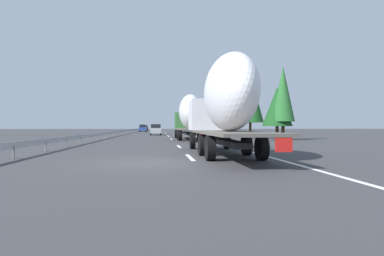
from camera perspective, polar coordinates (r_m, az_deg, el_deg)
ground_plane at (r=52.90m, az=-6.28°, el=-1.26°), size 260.00×260.00×0.00m
lane_stripe_0 at (r=15.02m, az=-0.37°, el=-5.16°), size 3.20×0.20×0.01m
lane_stripe_1 at (r=23.13m, az=-2.31°, el=-3.24°), size 3.20×0.20×0.01m
lane_stripe_2 at (r=36.87m, az=-3.65°, el=-1.92°), size 3.20×0.20×0.01m
lane_stripe_3 at (r=46.76m, az=-4.12°, el=-1.46°), size 3.20×0.20×0.01m
lane_stripe_4 at (r=50.90m, az=-4.26°, el=-1.31°), size 3.20×0.20×0.01m
lane_stripe_5 at (r=69.67m, az=-4.70°, el=-0.88°), size 3.20×0.20×0.01m
lane_stripe_6 at (r=64.93m, az=-4.61°, el=-0.97°), size 3.20×0.20×0.01m
lane_stripe_7 at (r=73.85m, az=-4.77°, el=-0.82°), size 3.20×0.20×0.01m
lane_stripe_8 at (r=89.46m, az=-4.96°, el=-0.62°), size 3.20×0.20×0.01m
lane_stripe_9 at (r=91.20m, az=-4.98°, el=-0.61°), size 3.20×0.20×0.01m
edge_line_right at (r=58.13m, az=-0.81°, el=-1.11°), size 110.00×0.20×0.01m
truck_lead at (r=34.91m, az=-0.56°, el=2.24°), size 14.09×2.55×4.72m
truck_trailing at (r=16.14m, az=5.72°, el=4.44°), size 13.06×2.55×4.72m
car_silver_hatch at (r=53.67m, az=-6.36°, el=-0.27°), size 4.60×1.78×1.78m
car_blue_sedan at (r=85.17m, az=-8.61°, el=-0.03°), size 4.73×1.82×1.89m
car_black_suv at (r=100.03m, az=-8.26°, el=-0.00°), size 4.07×1.89×1.82m
road_sign at (r=51.00m, az=1.26°, el=1.29°), size 0.10×0.90×3.36m
tree_0 at (r=36.03m, az=14.70°, el=3.64°), size 3.22×3.22×5.65m
tree_1 at (r=99.36m, az=1.56°, el=1.66°), size 2.72×2.72×6.20m
tree_2 at (r=39.20m, az=10.17°, el=5.24°), size 3.14×3.14×7.75m
tree_3 at (r=94.19m, az=0.58°, el=1.45°), size 2.85×2.85×5.48m
tree_4 at (r=35.67m, az=15.67°, el=5.77°), size 2.41×2.41×7.79m
guardrail_median at (r=56.25m, az=-12.38°, el=-0.58°), size 94.00×0.10×0.76m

